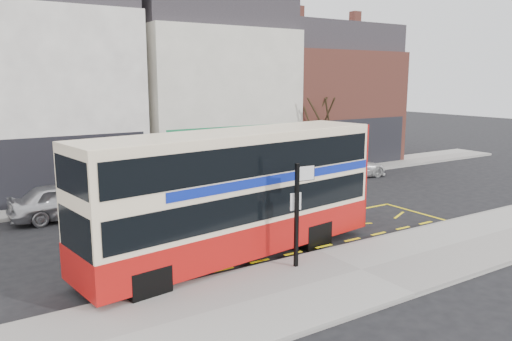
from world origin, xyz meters
TOP-DOWN VIEW (x-y plane):
  - ground at (0.00, 0.00)m, footprint 120.00×120.00m
  - pavement at (0.00, -2.30)m, footprint 40.00×4.00m
  - kerb at (0.00, -0.38)m, footprint 40.00×0.15m
  - far_pavement at (0.00, 11.00)m, footprint 50.00×3.00m
  - road_markings at (0.00, 1.60)m, footprint 14.00×3.40m
  - terrace_left at (-5.50, 14.99)m, footprint 8.00×8.01m
  - terrace_green_shop at (3.50, 14.99)m, footprint 9.00×8.01m
  - terrace_right at (12.50, 14.99)m, footprint 9.00×8.01m
  - double_decker_bus at (-2.45, 0.88)m, footprint 10.59×3.78m
  - bus_stop_post at (-1.43, -1.04)m, footprint 0.78×0.17m
  - car_silver at (-6.06, 8.75)m, footprint 4.55×1.95m
  - car_grey at (1.80, 9.12)m, footprint 4.53×1.98m
  - car_white at (10.09, 8.95)m, footprint 4.51×2.42m
  - street_tree_right at (8.81, 10.63)m, footprint 2.76×2.76m

SIDE VIEW (x-z plane):
  - ground at x=0.00m, z-range 0.00..0.00m
  - road_markings at x=0.00m, z-range 0.00..0.01m
  - pavement at x=0.00m, z-range 0.00..0.15m
  - kerb at x=0.00m, z-range 0.00..0.15m
  - far_pavement at x=0.00m, z-range 0.00..0.15m
  - car_white at x=10.09m, z-range 0.00..1.24m
  - car_grey at x=1.80m, z-range 0.00..1.45m
  - car_silver at x=-6.06m, z-range 0.00..1.53m
  - bus_stop_post at x=-1.43m, z-range 0.46..3.62m
  - double_decker_bus at x=-2.45m, z-range 0.11..4.25m
  - street_tree_right at x=8.81m, z-range 1.08..7.04m
  - terrace_right at x=12.50m, z-range -0.58..9.72m
  - terrace_green_shop at x=3.50m, z-range -0.58..10.72m
  - terrace_left at x=-5.50m, z-range -0.58..11.22m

